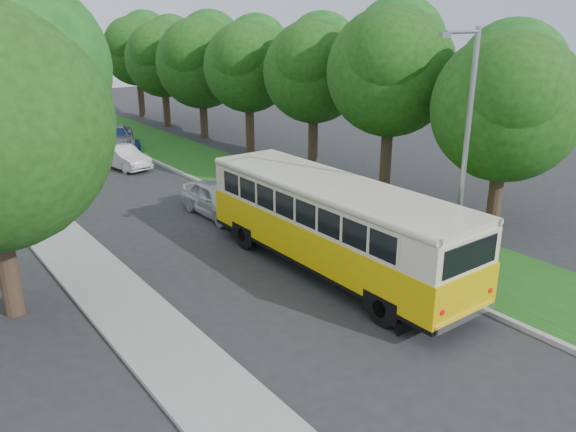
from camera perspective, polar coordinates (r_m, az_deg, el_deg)
ground at (r=17.89m, az=1.25°, el=-7.85°), size 120.00×120.00×0.00m
curb at (r=23.51m, az=0.67°, el=-0.84°), size 0.20×70.00×0.15m
grass_verge at (r=24.94m, az=4.96°, el=0.25°), size 4.50×70.00×0.13m
sidewalk at (r=19.94m, az=-18.98°, el=-5.80°), size 2.20×70.00×0.12m
treeline at (r=33.24m, az=-14.18°, el=14.83°), size 24.27×41.91×9.46m
lamppost_near at (r=17.67m, az=17.39°, el=6.03°), size 1.71×0.16×8.00m
lamppost_far at (r=29.26m, az=-26.67°, el=9.30°), size 1.71×0.16×7.50m
warning_sign at (r=25.88m, az=-23.71°, el=3.19°), size 0.56×0.10×2.50m
vintage_bus at (r=18.77m, az=4.53°, el=-1.17°), size 2.82×10.91×3.24m
car_silver at (r=24.80m, az=-7.11°, el=1.73°), size 1.79×4.42×1.50m
car_white at (r=34.08m, az=-16.38°, el=5.74°), size 2.11×4.18×1.32m
car_blue at (r=39.40m, az=-17.25°, el=7.57°), size 2.45×5.43×1.54m
car_grey at (r=39.35m, az=-17.27°, el=7.55°), size 4.29×6.08×1.54m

